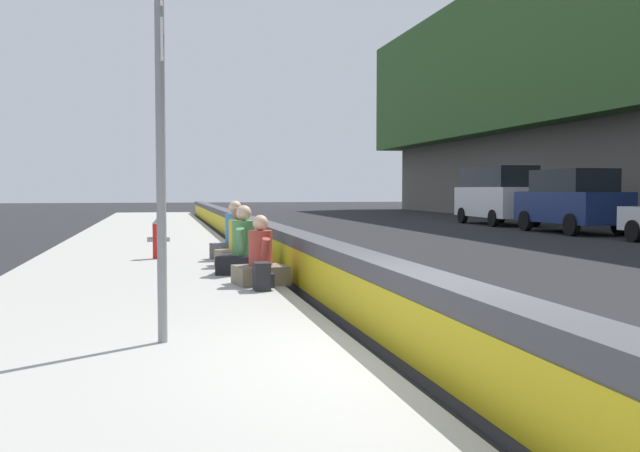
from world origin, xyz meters
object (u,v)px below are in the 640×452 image
Objects in this scene: parked_car_fourth at (571,200)px; backpack at (263,277)px; route_sign_post at (161,121)px; seated_person_far at (235,241)px; fire_hydrant at (159,237)px; seated_person_rear at (239,247)px; seated_person_middle at (244,252)px; parked_car_midline at (498,194)px; seated_person_foreground at (261,263)px.

backpack is at bearing 135.49° from parked_car_fourth.
route_sign_post is 8.31m from seated_person_far.
backpack is 0.08× the size of parked_car_fourth.
fire_hydrant is 5.37m from backpack.
backpack is (-5.17, -1.45, -0.25)m from fire_hydrant.
seated_person_far is (1.34, -0.07, 0.03)m from seated_person_rear.
seated_person_middle is (-3.06, -1.43, -0.08)m from fire_hydrant.
seated_person_middle reaches higher than seated_person_rear.
parked_car_midline is (14.22, -14.62, 0.77)m from fire_hydrant.
parked_car_fourth reaches higher than seated_person_far.
seated_person_rear is 20.72m from parked_car_midline.
seated_person_rear is at bearing -12.09° from route_sign_post.
seated_person_middle is 1.29m from seated_person_rear.
fire_hydrant is 1.61m from seated_person_far.
seated_person_middle is 2.92× the size of backpack.
parked_car_midline reaches higher than seated_person_middle.
route_sign_post is 4.09× the size of fire_hydrant.
seated_person_far is (7.99, -1.49, -1.70)m from route_sign_post.
seated_person_far is at bearing 123.35° from parked_car_fourth.
backpack is at bearing 174.59° from seated_person_foreground.
seated_person_foreground is 0.21× the size of parked_car_midline.
parked_car_fourth is 6.20m from parked_car_midline.
parked_car_fourth is 0.94× the size of parked_car_midline.
seated_person_foreground is 1.43m from seated_person_middle.
seated_person_rear is 2.78× the size of backpack.
parked_car_fourth is at bearing -52.84° from seated_person_rear.
seated_person_foreground is 0.22× the size of parked_car_fourth.
seated_person_far is 0.25× the size of parked_car_fourth.
seated_person_middle is (5.37, -1.37, -1.71)m from route_sign_post.
parked_car_midline reaches higher than parked_car_fourth.
seated_person_middle is 1.05× the size of seated_person_rear.
parked_car_fourth is at bearing -60.89° from fire_hydrant.
backpack is (3.27, -1.40, -1.88)m from route_sign_post.
seated_person_far is at bearing -1.14° from backpack.
seated_person_foreground is at bearing -5.41° from backpack.
seated_person_foreground is 4.05m from seated_person_far.
route_sign_post reaches higher than backpack.
parked_car_fourth reaches higher than seated_person_middle.
backpack is at bearing 179.55° from seated_person_rear.
parked_car_fourth is (12.52, -12.91, 0.72)m from seated_person_foreground.
parked_car_midline reaches higher than seated_person_far.
seated_person_middle is at bearing 177.40° from seated_person_far.
seated_person_far is 3.00× the size of backpack.
fire_hydrant is 0.84× the size of seated_person_foreground.
backpack is 18.52m from parked_car_fourth.
parked_car_fourth is at bearing -41.11° from route_sign_post.
route_sign_post is 3.09× the size of seated_person_middle.
parked_car_fourth reaches higher than seated_person_rear.
seated_person_rear reaches higher than seated_person_foreground.
backpack is at bearing -23.18° from route_sign_post.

